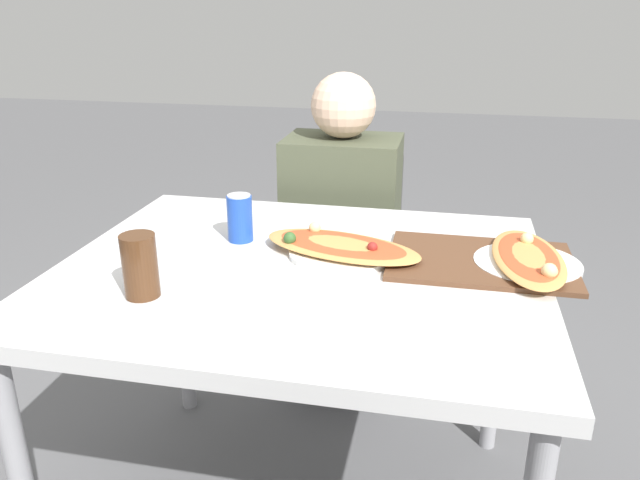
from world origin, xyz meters
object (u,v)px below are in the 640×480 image
object	(u,v)px
soda_can	(240,218)
pizza_second	(528,260)
chair_far_seated	(346,254)
person_seated	(341,212)
dining_table	(301,294)
pizza_main	(341,248)
drink_glass	(140,266)

from	to	relation	value
soda_can	pizza_second	size ratio (longest dim) A/B	0.32
chair_far_seated	person_seated	bearing A→B (deg)	90.00
dining_table	pizza_main	distance (m)	0.15
pizza_main	drink_glass	world-z (taller)	drink_glass
chair_far_seated	drink_glass	world-z (taller)	drink_glass
chair_far_seated	soda_can	world-z (taller)	soda_can
dining_table	person_seated	world-z (taller)	person_seated
drink_glass	pizza_second	world-z (taller)	drink_glass
soda_can	drink_glass	bearing A→B (deg)	-105.37
person_seated	pizza_main	xyz separation A→B (m)	(0.11, -0.61, 0.11)
soda_can	drink_glass	world-z (taller)	drink_glass
dining_table	pizza_main	xyz separation A→B (m)	(0.08, 0.09, 0.10)
chair_far_seated	person_seated	size ratio (longest dim) A/B	0.73
dining_table	soda_can	xyz separation A→B (m)	(-0.19, 0.13, 0.14)
drink_glass	soda_can	bearing A→B (deg)	74.63
soda_can	chair_far_seated	bearing A→B (deg)	75.49
dining_table	chair_far_seated	bearing A→B (deg)	91.54
person_seated	soda_can	world-z (taller)	person_seated
pizza_main	soda_can	world-z (taller)	soda_can
pizza_main	soda_can	size ratio (longest dim) A/B	3.56
pizza_second	person_seated	bearing A→B (deg)	133.22
chair_far_seated	drink_glass	distance (m)	1.13
dining_table	soda_can	world-z (taller)	soda_can
soda_can	pizza_second	xyz separation A→B (m)	(0.73, -0.03, -0.04)
drink_glass	chair_far_seated	bearing A→B (deg)	75.19
drink_glass	pizza_second	distance (m)	0.89
chair_far_seated	pizza_second	size ratio (longest dim) A/B	2.18
drink_glass	pizza_second	bearing A→B (deg)	21.77
pizza_main	person_seated	bearing A→B (deg)	99.86
pizza_main	drink_glass	distance (m)	0.49
pizza_main	soda_can	xyz separation A→B (m)	(-0.28, 0.05, 0.04)
pizza_main	pizza_second	world-z (taller)	pizza_second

